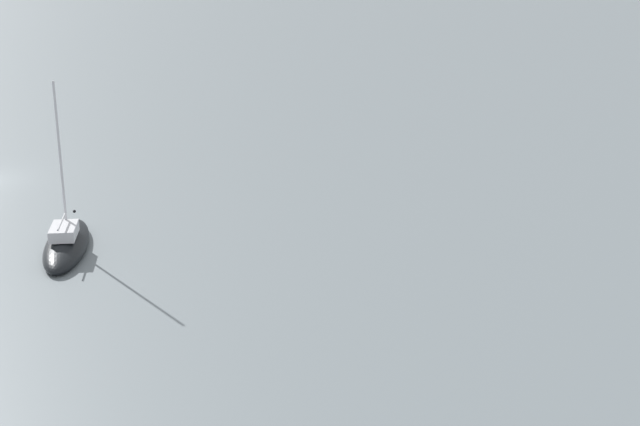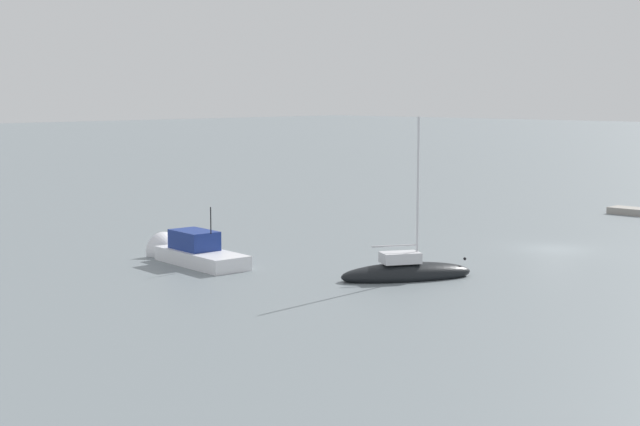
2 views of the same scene
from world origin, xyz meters
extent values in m
ellipsoid|color=black|center=(0.62, 13.44, 0.25)|extent=(5.24, 6.97, 1.19)
cube|color=silver|center=(0.80, 13.74, 1.11)|extent=(2.01, 2.27, 0.54)
cylinder|color=silver|center=(0.34, 12.96, 4.52)|extent=(0.12, 0.12, 7.35)
cylinder|color=silver|center=(0.96, 14.01, 1.73)|extent=(1.31, 2.13, 0.09)
sphere|color=black|center=(-1.01, 10.70, 0.89)|extent=(0.16, 0.16, 0.16)
camera|label=1|loc=(16.49, 55.25, 17.10)|focal=53.70mm
camera|label=2|loc=(-29.06, 50.60, 9.34)|focal=53.39mm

